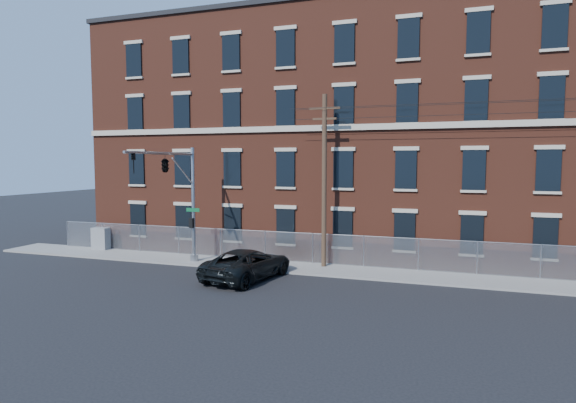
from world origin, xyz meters
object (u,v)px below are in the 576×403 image
(pickup_truck, at_px, (248,264))
(utility_cabinet, at_px, (101,238))
(traffic_signal_mast, at_px, (172,177))
(utility_pole_near, at_px, (324,178))

(pickup_truck, height_order, utility_cabinet, utility_cabinet)
(pickup_truck, xyz_separation_m, utility_cabinet, (-13.06, 4.19, 0.07))
(traffic_signal_mast, xyz_separation_m, utility_pole_near, (8.00, 3.42, -0.05))
(utility_pole_near, height_order, pickup_truck, utility_pole_near)
(pickup_truck, distance_m, utility_cabinet, 13.71)
(traffic_signal_mast, height_order, pickup_truck, traffic_signal_mast)
(utility_pole_near, relative_size, utility_cabinet, 6.58)
(traffic_signal_mast, distance_m, utility_cabinet, 10.18)
(utility_pole_near, xyz_separation_m, pickup_truck, (-3.23, -3.79, -4.53))
(utility_pole_near, distance_m, pickup_truck, 6.73)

